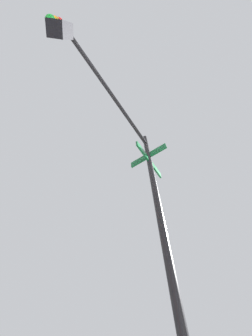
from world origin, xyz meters
The scene contains 1 object.
traffic_signal_near centered at (-5.83, -6.42, 4.62)m, with size 2.63×2.96×6.48m.
Camera 1 is at (-5.89, -5.13, 1.21)m, focal length 20.78 mm.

